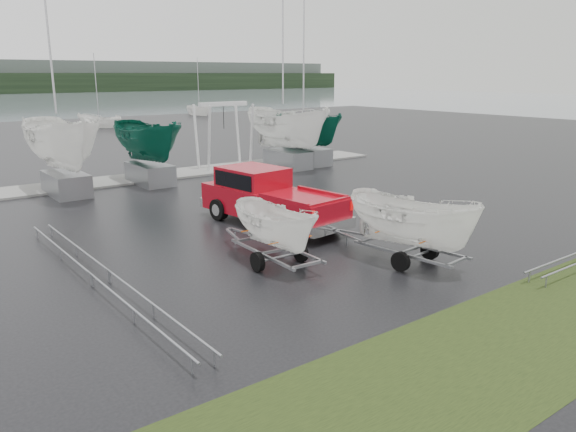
{
  "coord_description": "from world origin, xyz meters",
  "views": [
    {
      "loc": [
        -13.81,
        -17.09,
        5.79
      ],
      "look_at": [
        -2.88,
        -2.7,
        1.2
      ],
      "focal_mm": 35.0,
      "sensor_mm": 36.0,
      "label": 1
    }
  ],
  "objects_px": {
    "trailer_hitched": "(415,176)",
    "boat_hoist": "(224,126)",
    "pickup_truck": "(266,196)",
    "trailer_parked": "(276,190)"
  },
  "relations": [
    {
      "from": "pickup_truck",
      "to": "trailer_hitched",
      "type": "relative_size",
      "value": 1.31
    },
    {
      "from": "pickup_truck",
      "to": "trailer_hitched",
      "type": "distance_m",
      "value": 6.98
    },
    {
      "from": "trailer_parked",
      "to": "boat_hoist",
      "type": "xyz_separation_m",
      "value": [
        8.13,
        16.62,
        0.28
      ]
    },
    {
      "from": "pickup_truck",
      "to": "trailer_parked",
      "type": "relative_size",
      "value": 1.53
    },
    {
      "from": "trailer_hitched",
      "to": "boat_hoist",
      "type": "relative_size",
      "value": 1.24
    },
    {
      "from": "trailer_parked",
      "to": "boat_hoist",
      "type": "distance_m",
      "value": 18.51
    },
    {
      "from": "trailer_hitched",
      "to": "boat_hoist",
      "type": "height_order",
      "value": "trailer_hitched"
    },
    {
      "from": "trailer_hitched",
      "to": "boat_hoist",
      "type": "bearing_deg",
      "value": 69.51
    },
    {
      "from": "boat_hoist",
      "to": "trailer_parked",
      "type": "bearing_deg",
      "value": -116.06
    },
    {
      "from": "pickup_truck",
      "to": "boat_hoist",
      "type": "bearing_deg",
      "value": 59.4
    }
  ]
}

